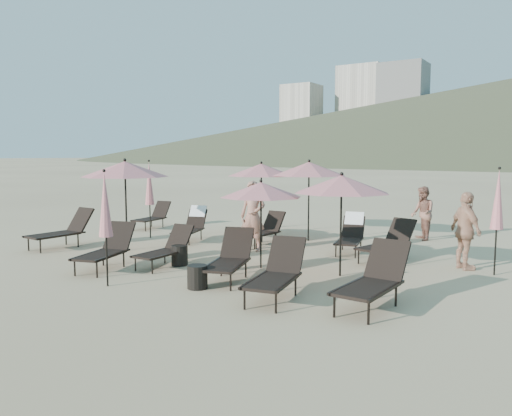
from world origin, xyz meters
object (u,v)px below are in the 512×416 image
Objects in this scene: lounger_10 at (351,234)px; umbrella_closed_0 at (105,205)px; lounger_3 at (230,258)px; umbrella_closed_1 at (498,200)px; beachgoer_a at (253,216)px; lounger_6 at (153,216)px; umbrella_closed_2 at (149,184)px; lounger_7 at (192,225)px; umbrella_open_1 at (261,190)px; side_table_1 at (197,277)px; side_table_0 at (180,255)px; lounger_11 at (388,242)px; lounger_5 at (374,279)px; umbrella_open_2 at (342,184)px; umbrella_open_3 at (261,170)px; lounger_8 at (263,230)px; lounger_9 at (264,229)px; umbrella_open_0 at (125,169)px; lounger_1 at (107,249)px; beachgoer_c at (466,231)px; lounger_0 at (63,230)px; lounger_4 at (276,272)px; lounger_2 at (166,248)px; beachgoer_b at (422,213)px; umbrella_open_4 at (309,169)px.

lounger_10 is 0.74× the size of umbrella_closed_0.
umbrella_closed_1 is at bearing 18.40° from lounger_3.
umbrella_closed_0 is at bearing -109.24° from beachgoer_a.
umbrella_closed_2 is (1.43, -1.57, 1.25)m from lounger_6.
lounger_7 is 0.84× the size of umbrella_open_1.
lounger_3 is at bearing -115.80° from lounger_10.
umbrella_open_1 is at bearing -46.39° from lounger_7.
lounger_10 reaches higher than side_table_1.
lounger_11 is at bearing 38.72° from side_table_0.
lounger_5 reaches higher than lounger_11.
lounger_10 is at bearing 15.87° from beachgoer_a.
umbrella_open_1 reaches higher than lounger_6.
lounger_6 is at bearing 140.31° from side_table_1.
lounger_7 is at bearing 177.98° from lounger_10.
lounger_5 is 3.72m from umbrella_open_1.
umbrella_closed_2 is at bearing 168.91° from umbrella_open_2.
lounger_8 is at bearing -55.69° from umbrella_open_3.
side_table_1 is at bearing -69.77° from lounger_9.
umbrella_open_0 is (-0.45, -2.14, 1.70)m from lounger_7.
lounger_7 reaches higher than lounger_1.
umbrella_open_1 is 0.83× the size of umbrella_closed_2.
beachgoer_c is (3.90, 2.36, -0.90)m from umbrella_open_1.
lounger_10 is at bearing 71.46° from umbrella_open_1.
lounger_0 is at bearing 153.67° from umbrella_closed_0.
lounger_8 is 3.39× the size of side_table_0.
umbrella_open_3 is (-4.16, 6.05, 1.60)m from lounger_4.
umbrella_open_2 is at bearing 17.23° from lounger_2.
lounger_6 is at bearing -165.87° from umbrella_open_3.
umbrella_closed_2 reaches higher than lounger_2.
umbrella_open_2 is 3.32m from umbrella_closed_1.
lounger_3 is 4.24m from lounger_9.
umbrella_open_0 reaches higher than beachgoer_c.
beachgoer_a is 5.35m from beachgoer_b.
side_table_0 is (4.25, 0.03, -0.25)m from lounger_0.
beachgoer_b is (2.02, 7.06, 0.35)m from lounger_3.
lounger_1 is at bearing 139.78° from umbrella_closed_0.
lounger_11 is 7.38m from umbrella_closed_2.
umbrella_open_0 is at bearing -129.51° from lounger_9.
side_table_1 is at bearing -83.61° from umbrella_open_4.
lounger_10 is at bearing 65.83° from umbrella_closed_0.
lounger_6 is 1.02× the size of lounger_8.
lounger_5 is at bearing -20.56° from umbrella_closed_2.
umbrella_open_2 is 0.91× the size of umbrella_open_4.
lounger_3 is 1.13× the size of lounger_6.
umbrella_open_4 reaches higher than side_table_0.
umbrella_open_0 reaches higher than lounger_10.
beachgoer_a is at bearing -153.32° from lounger_11.
lounger_6 is 0.96× the size of lounger_7.
lounger_0 is 1.14× the size of beachgoer_b.
lounger_4 is 5.15m from umbrella_closed_1.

